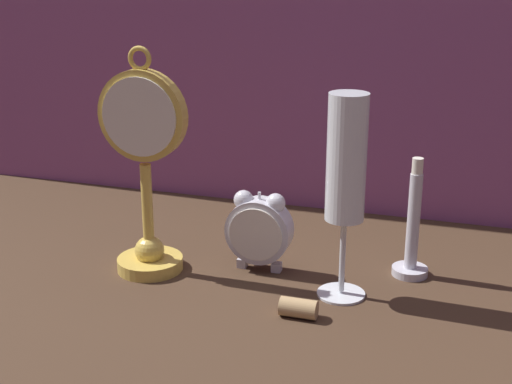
# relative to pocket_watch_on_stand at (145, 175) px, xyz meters

# --- Properties ---
(ground_plane) EXTENTS (4.00, 4.00, 0.00)m
(ground_plane) POSITION_rel_pocket_watch_on_stand_xyz_m (0.13, -0.03, -0.13)
(ground_plane) COLOR #422D1E
(pocket_watch_on_stand) EXTENTS (0.11, 0.08, 0.29)m
(pocket_watch_on_stand) POSITION_rel_pocket_watch_on_stand_xyz_m (0.00, 0.00, 0.00)
(pocket_watch_on_stand) COLOR gold
(pocket_watch_on_stand) RESTS_ON ground_plane
(alarm_clock_twin_bell) EXTENTS (0.08, 0.03, 0.11)m
(alarm_clock_twin_bell) POSITION_rel_pocket_watch_on_stand_xyz_m (0.13, 0.04, -0.07)
(alarm_clock_twin_bell) COLOR silver
(alarm_clock_twin_bell) RESTS_ON ground_plane
(champagne_flute) EXTENTS (0.06, 0.06, 0.24)m
(champagne_flute) POSITION_rel_pocket_watch_on_stand_xyz_m (0.25, 0.00, 0.03)
(champagne_flute) COLOR silver
(champagne_flute) RESTS_ON ground_plane
(brass_candlestick) EXTENTS (0.05, 0.05, 0.15)m
(brass_candlestick) POSITION_rel_pocket_watch_on_stand_xyz_m (0.32, 0.09, -0.08)
(brass_candlestick) COLOR silver
(brass_candlestick) RESTS_ON ground_plane
(wine_cork) EXTENTS (0.04, 0.02, 0.02)m
(wine_cork) POSITION_rel_pocket_watch_on_stand_xyz_m (0.21, -0.06, -0.12)
(wine_cork) COLOR tan
(wine_cork) RESTS_ON ground_plane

